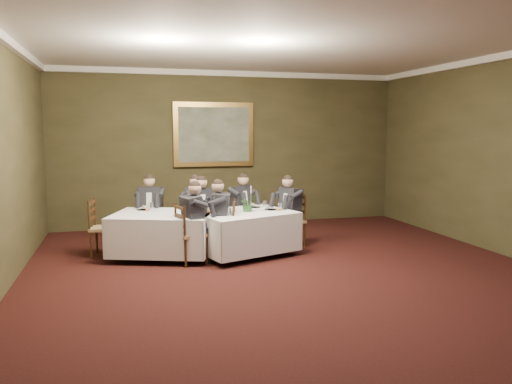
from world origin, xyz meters
name	(u,v)px	position (x,y,z in m)	size (l,w,h in m)	color
ground	(308,289)	(0.00, 0.00, 0.00)	(10.00, 10.00, 0.00)	black
ceiling	(311,28)	(0.00, 0.00, 3.50)	(8.00, 10.00, 0.10)	silver
back_wall	(231,149)	(0.00, 5.00, 1.75)	(8.00, 0.10, 3.50)	#333019
crown_molding	(311,33)	(0.00, 0.00, 3.44)	(8.00, 10.00, 0.12)	white
table_main	(244,230)	(-0.40, 2.08, 0.45)	(1.96, 1.71, 0.67)	black
table_second	(163,231)	(-1.79, 2.30, 0.45)	(2.01, 1.76, 0.67)	black
chair_main_backleft	(200,233)	(-1.09, 2.74, 0.28)	(0.56, 0.55, 1.00)	#99794D
diner_main_backleft	(200,221)	(-1.08, 2.73, 0.51)	(0.55, 0.59, 1.35)	black
chair_main_backright	(240,228)	(-0.25, 3.02, 0.28)	(0.59, 0.58, 1.00)	#99794D
diner_main_backright	(240,217)	(-0.24, 3.01, 0.51)	(0.59, 0.62, 1.35)	black
chair_main_endleft	(191,246)	(-1.39, 1.75, 0.28)	(0.52, 0.54, 1.00)	#99794D
diner_main_endleft	(191,233)	(-1.37, 1.75, 0.51)	(0.57, 0.52, 1.35)	black
chair_main_endright	(291,232)	(0.59, 2.41, 0.28)	(0.56, 0.57, 1.00)	#99794D
diner_main_endright	(291,220)	(0.58, 2.41, 0.51)	(0.60, 0.56, 1.35)	black
chair_sec_backleft	(152,230)	(-1.93, 3.26, 0.28)	(0.53, 0.52, 1.00)	#99794D
diner_sec_backleft	(151,219)	(-1.93, 3.25, 0.51)	(0.51, 0.57, 1.35)	black
chair_sec_backright	(198,231)	(-1.08, 2.96, 0.28)	(0.60, 0.59, 1.00)	#99794D
diner_sec_backright	(198,219)	(-1.08, 2.95, 0.51)	(0.60, 0.62, 1.35)	black
chair_sec_endright	(224,242)	(-0.79, 1.95, 0.28)	(0.52, 0.53, 1.00)	#99794D
diner_sec_endright	(223,229)	(-0.80, 1.96, 0.51)	(0.57, 0.51, 1.35)	black
chair_sec_endleft	(103,240)	(-2.79, 2.66, 0.28)	(0.50, 0.52, 1.00)	#99794D
centerpiece	(248,203)	(-0.33, 2.10, 0.92)	(0.27, 0.24, 0.30)	#2D5926
candlestick	(251,201)	(-0.24, 2.20, 0.93)	(0.07, 0.07, 0.46)	gold
place_setting_table_main	(215,209)	(-0.87, 2.29, 0.80)	(0.33, 0.31, 0.14)	white
place_setting_table_second	(146,208)	(-2.04, 2.81, 0.80)	(0.33, 0.31, 0.14)	white
painting	(214,135)	(-0.40, 4.94, 2.08)	(1.82, 0.09, 1.44)	gold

